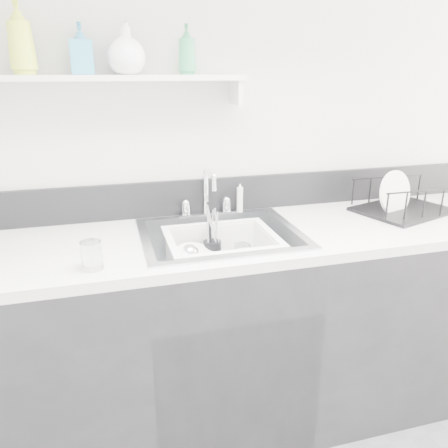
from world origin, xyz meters
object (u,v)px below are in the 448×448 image
object	(u,v)px
counter_run	(221,332)
sink	(221,254)
wash_tub	(222,255)
dish_rack	(404,196)

from	to	relation	value
counter_run	sink	distance (m)	0.37
counter_run	sink	xyz separation A→B (m)	(0.00, 0.00, 0.37)
counter_run	sink	bearing A→B (deg)	0.00
counter_run	wash_tub	world-z (taller)	wash_tub
sink	dish_rack	world-z (taller)	dish_rack
counter_run	wash_tub	size ratio (longest dim) A/B	7.26
counter_run	dish_rack	size ratio (longest dim) A/B	7.69
counter_run	wash_tub	xyz separation A→B (m)	(-0.00, -0.02, 0.38)
sink	dish_rack	bearing A→B (deg)	4.22
sink	counter_run	bearing A→B (deg)	0.00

